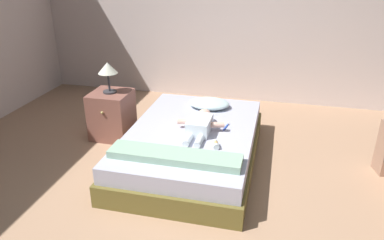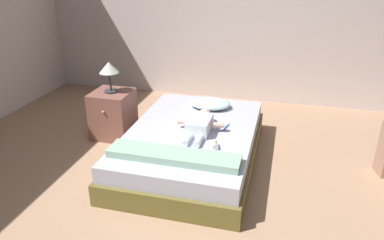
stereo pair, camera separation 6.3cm
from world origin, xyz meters
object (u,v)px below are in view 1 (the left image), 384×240
Objects in this scene: toothbrush at (226,127)px; lamp at (108,70)px; nightstand at (112,115)px; baby_bottle at (216,145)px; pillow at (209,103)px; bed at (192,145)px; baby at (200,124)px.

lamp reaches higher than toothbrush.
baby_bottle is (1.36, -0.68, 0.12)m from nightstand.
pillow is 0.57m from toothbrush.
lamp is at bearing 170.97° from toothbrush.
bed is 0.27m from baby.
toothbrush is (0.24, 0.14, -0.06)m from baby.
nightstand is (-1.38, 0.22, -0.10)m from toothbrush.
baby is 0.39m from baby_bottle.
bed is 0.51m from baby_bottle.
toothbrush is at bearing -9.03° from nightstand.
baby_bottle is at bearing -93.13° from toothbrush.
bed is at bearing 168.39° from baby.
bed is 4.15× the size of pillow.
baby reaches higher than toothbrush.
nightstand is at bearing -166.13° from pillow.
toothbrush reaches higher than bed.
lamp reaches higher than bed.
nightstand is at bearing 153.31° from baby_bottle.
bed is at bearing -94.71° from pillow.
baby_bottle reaches higher than toothbrush.
lamp is (-1.10, -0.27, 0.40)m from pillow.
pillow is 0.64m from baby.
baby is (0.09, -0.02, 0.26)m from bed.
pillow is 4.11× the size of baby_bottle.
pillow reaches higher than baby_bottle.
nightstand is at bearing 162.38° from baby.
baby is at bearing -17.63° from lamp.
bed is at bearing -159.41° from toothbrush.
baby reaches higher than pillow.
pillow is 1.14m from nightstand.
lamp is at bearing 153.31° from baby_bottle.
lamp reaches higher than nightstand.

